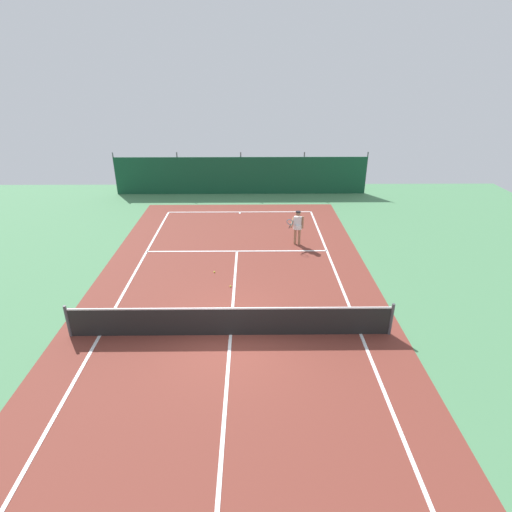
{
  "coord_description": "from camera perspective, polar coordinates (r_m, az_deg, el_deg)",
  "views": [
    {
      "loc": [
        0.69,
        -10.71,
        7.73
      ],
      "look_at": [
        0.84,
        3.95,
        0.9
      ],
      "focal_mm": 28.9,
      "sensor_mm": 36.0,
      "label": 1
    }
  ],
  "objects": [
    {
      "name": "tennis_player",
      "position": [
        19.24,
        5.76,
        4.25
      ],
      "size": [
        0.83,
        0.67,
        1.64
      ],
      "rotation": [
        0.0,
        0.0,
        2.82
      ],
      "color": "#9E7051",
      "rests_on": "ground"
    },
    {
      "name": "court_surface",
      "position": [
        13.23,
        -3.54,
        -10.83
      ],
      "size": [
        11.02,
        26.6,
        0.01
      ],
      "color": "brown",
      "rests_on": "ground"
    },
    {
      "name": "tennis_ball_near_player",
      "position": [
        16.93,
        -5.79,
        -2.21
      ],
      "size": [
        0.07,
        0.07,
        0.07
      ],
      "primitive_type": "sphere",
      "color": "#CCDB33",
      "rests_on": "ground"
    },
    {
      "name": "back_fence",
      "position": [
        27.77,
        -2.05,
        10.22
      ],
      "size": [
        16.3,
        0.98,
        2.7
      ],
      "color": "#14472D",
      "rests_on": "ground"
    },
    {
      "name": "ground_plane",
      "position": [
        13.23,
        -3.54,
        -10.84
      ],
      "size": [
        36.0,
        36.0,
        0.0
      ],
      "primitive_type": "plane",
      "color": "#4C8456"
    },
    {
      "name": "tennis_net",
      "position": [
        12.94,
        -3.6,
        -9.0
      ],
      "size": [
        10.12,
        0.1,
        1.1
      ],
      "color": "black",
      "rests_on": "ground"
    },
    {
      "name": "tennis_ball_midcourt",
      "position": [
        15.82,
        -3.55,
        -4.19
      ],
      "size": [
        0.07,
        0.07,
        0.07
      ],
      "primitive_type": "sphere",
      "color": "#CCDB33",
      "rests_on": "ground"
    }
  ]
}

